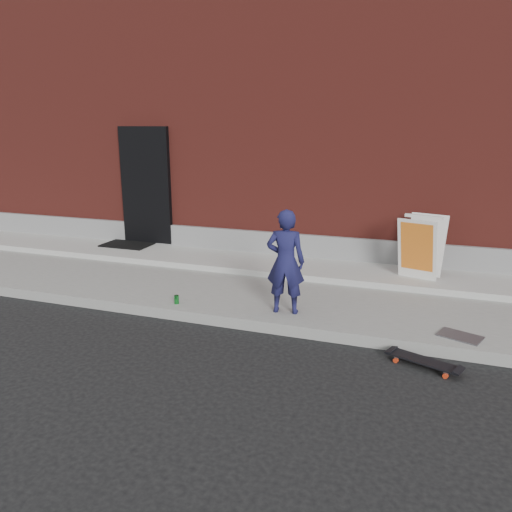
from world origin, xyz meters
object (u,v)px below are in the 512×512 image
at_px(child, 286,262).
at_px(soda_can, 177,300).
at_px(pizza_sign, 421,247).
at_px(skateboard, 423,361).

bearing_deg(child, soda_can, -0.49).
relative_size(child, pizza_sign, 1.42).
relative_size(child, soda_can, 11.45).
relative_size(pizza_sign, soda_can, 8.08).
xyz_separation_m(skateboard, pizza_sign, (-0.15, 2.63, 0.66)).
bearing_deg(pizza_sign, child, -130.64).
bearing_deg(skateboard, child, 157.60).
xyz_separation_m(child, pizza_sign, (1.63, 1.90, -0.10)).
relative_size(skateboard, pizza_sign, 0.84).
relative_size(skateboard, soda_can, 6.77).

